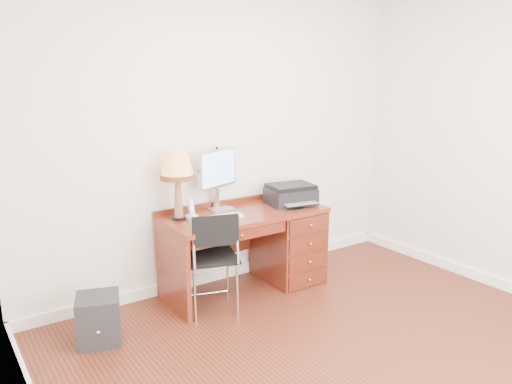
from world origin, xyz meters
TOP-DOWN VIEW (x-y plane):
  - ground at (0.00, 0.00)m, footprint 4.00×4.00m
  - room_shell at (0.00, 0.63)m, footprint 4.00×4.00m
  - desk at (0.32, 1.40)m, footprint 1.50×0.67m
  - monitor at (-0.13, 1.63)m, footprint 0.47×0.24m
  - keyboard at (-0.28, 1.36)m, footprint 0.43×0.17m
  - mouse_pad at (0.47, 1.30)m, footprint 0.24×0.24m
  - printer at (0.52, 1.40)m, footprint 0.48×0.40m
  - leg_lamp at (-0.59, 1.52)m, footprint 0.29×0.29m
  - phone at (-0.50, 1.47)m, footprint 0.09×0.09m
  - pen_cup at (0.37, 1.48)m, footprint 0.08×0.08m
  - chair at (-0.45, 1.15)m, footprint 0.52×0.53m
  - equipment_box at (-1.42, 1.23)m, footprint 0.39×0.39m

SIDE VIEW (x-z plane):
  - ground at x=0.00m, z-range 0.00..0.00m
  - room_shell at x=0.00m, z-range -1.95..2.05m
  - equipment_box at x=-1.42m, z-range 0.00..0.36m
  - desk at x=0.32m, z-range 0.04..0.79m
  - chair at x=-0.45m, z-range 0.09..0.98m
  - keyboard at x=-0.28m, z-range 0.75..0.77m
  - mouse_pad at x=0.47m, z-range 0.74..0.79m
  - pen_cup at x=0.37m, z-range 0.75..0.85m
  - phone at x=-0.50m, z-range 0.71..0.89m
  - printer at x=0.52m, z-range 0.75..0.94m
  - monitor at x=-0.13m, z-range 0.82..1.38m
  - leg_lamp at x=-0.59m, z-range 0.89..1.49m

